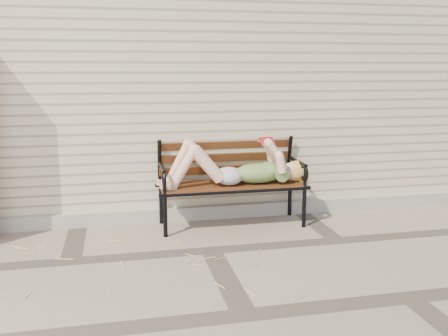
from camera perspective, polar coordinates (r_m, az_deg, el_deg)
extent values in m
plane|color=gray|center=(4.67, -1.48, -9.40)|extent=(80.00, 80.00, 0.00)
cube|color=beige|center=(7.33, -5.99, 10.16)|extent=(8.00, 4.00, 3.00)
cube|color=#ACA49B|center=(5.55, -3.36, -5.16)|extent=(8.00, 0.10, 0.15)
cylinder|color=black|center=(4.99, -6.74, -5.39)|extent=(0.04, 0.04, 0.44)
cylinder|color=black|center=(5.41, -7.20, -4.05)|extent=(0.04, 0.04, 0.44)
cylinder|color=black|center=(5.32, 9.14, -4.39)|extent=(0.04, 0.04, 0.44)
cylinder|color=black|center=(5.72, 7.54, -3.21)|extent=(0.04, 0.04, 0.44)
cube|color=#592E16|center=(5.26, 0.90, -1.93)|extent=(1.50, 0.48, 0.03)
cylinder|color=black|center=(5.05, 1.47, -2.72)|extent=(1.58, 0.04, 0.04)
cylinder|color=black|center=(5.47, 0.38, -1.61)|extent=(1.58, 0.04, 0.04)
torus|color=black|center=(5.48, 0.14, 3.86)|extent=(0.27, 0.04, 0.27)
ellipsoid|color=#0B474F|center=(5.27, 3.91, -0.61)|extent=(0.53, 0.31, 0.21)
ellipsoid|color=#0B474F|center=(5.30, 5.14, -0.18)|extent=(0.26, 0.30, 0.16)
ellipsoid|color=silver|center=(5.20, 0.56, -0.92)|extent=(0.30, 0.34, 0.19)
sphere|color=beige|center=(5.39, 7.84, -0.42)|extent=(0.22, 0.22, 0.22)
ellipsoid|color=gold|center=(5.40, 8.33, -0.34)|extent=(0.25, 0.25, 0.23)
cube|color=maroon|center=(5.23, 4.79, 3.45)|extent=(0.14, 0.02, 0.02)
cube|color=silver|center=(5.19, 4.92, 3.10)|extent=(0.14, 0.09, 0.05)
cube|color=silver|center=(5.27, 4.66, 3.23)|extent=(0.14, 0.09, 0.05)
cube|color=maroon|center=(5.19, 4.93, 3.14)|extent=(0.15, 0.09, 0.05)
cube|color=maroon|center=(5.27, 4.65, 3.27)|extent=(0.15, 0.09, 0.05)
cylinder|color=#E9CE71|center=(4.74, -11.91, -9.23)|extent=(0.08, 0.13, 0.01)
cylinder|color=#E9CE71|center=(4.47, -20.28, -11.04)|extent=(0.06, 0.15, 0.01)
cylinder|color=#E9CE71|center=(3.55, -3.77, -16.42)|extent=(0.11, 0.04, 0.01)
cylinder|color=#E9CE71|center=(3.66, -14.09, -15.84)|extent=(0.08, 0.06, 0.01)
cylinder|color=#E9CE71|center=(4.38, -21.41, -11.59)|extent=(0.16, 0.07, 0.01)
cylinder|color=#E9CE71|center=(3.98, -7.58, -13.22)|extent=(0.08, 0.11, 0.01)
cylinder|color=#E9CE71|center=(4.37, -12.06, -11.10)|extent=(0.03, 0.16, 0.01)
cylinder|color=#E9CE71|center=(4.29, -9.47, -11.39)|extent=(0.04, 0.13, 0.01)
cylinder|color=#E9CE71|center=(4.39, 1.91, -10.69)|extent=(0.11, 0.05, 0.01)
cylinder|color=#E9CE71|center=(3.96, -8.46, -13.38)|extent=(0.09, 0.08, 0.01)
cylinder|color=#E9CE71|center=(4.29, -2.43, -11.25)|extent=(0.07, 0.10, 0.01)
cylinder|color=#E9CE71|center=(4.90, 2.73, -8.28)|extent=(0.04, 0.14, 0.01)
cylinder|color=#E9CE71|center=(4.22, 3.44, -11.68)|extent=(0.10, 0.04, 0.01)
cylinder|color=#E9CE71|center=(4.78, 3.06, -8.83)|extent=(0.06, 0.07, 0.01)
cylinder|color=#E9CE71|center=(4.47, 5.19, -10.33)|extent=(0.01, 0.11, 0.01)
cylinder|color=#E9CE71|center=(4.64, 1.54, -9.46)|extent=(0.13, 0.09, 0.01)
cylinder|color=#E9CE71|center=(3.61, -19.90, -16.65)|extent=(0.11, 0.06, 0.01)
cylinder|color=#E9CE71|center=(4.44, -11.43, -10.67)|extent=(0.13, 0.03, 0.01)
cylinder|color=#E9CE71|center=(3.86, -12.16, -14.24)|extent=(0.09, 0.02, 0.01)
cylinder|color=#E9CE71|center=(4.47, -16.95, -10.83)|extent=(0.13, 0.07, 0.01)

